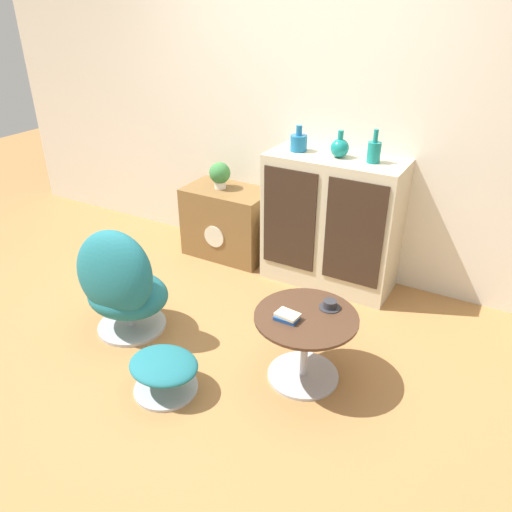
# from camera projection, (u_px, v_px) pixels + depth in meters

# --- Properties ---
(ground_plane) EXTENTS (12.00, 12.00, 0.00)m
(ground_plane) POSITION_uv_depth(u_px,v_px,m) (197.00, 354.00, 3.30)
(ground_plane) COLOR #A87542
(wall_back) EXTENTS (6.40, 0.06, 2.60)m
(wall_back) POSITION_uv_depth(u_px,v_px,m) (305.00, 110.00, 3.91)
(wall_back) COLOR silver
(wall_back) RESTS_ON ground_plane
(sideboard) EXTENTS (1.04, 0.46, 1.05)m
(sideboard) POSITION_uv_depth(u_px,v_px,m) (331.00, 222.00, 3.90)
(sideboard) COLOR beige
(sideboard) RESTS_ON ground_plane
(tv_console) EXTENTS (0.74, 0.45, 0.62)m
(tv_console) POSITION_uv_depth(u_px,v_px,m) (228.00, 222.00, 4.43)
(tv_console) COLOR brown
(tv_console) RESTS_ON ground_plane
(egg_chair) EXTENTS (0.64, 0.59, 0.81)m
(egg_chair) POSITION_uv_depth(u_px,v_px,m) (121.00, 285.00, 3.35)
(egg_chair) COLOR #B7B7BC
(egg_chair) RESTS_ON ground_plane
(ottoman) EXTENTS (0.43, 0.39, 0.23)m
(ottoman) POSITION_uv_depth(u_px,v_px,m) (164.00, 369.00, 2.94)
(ottoman) COLOR #B7B7BC
(ottoman) RESTS_ON ground_plane
(coffee_table) EXTENTS (0.61, 0.61, 0.46)m
(coffee_table) POSITION_uv_depth(u_px,v_px,m) (305.00, 340.00, 2.98)
(coffee_table) COLOR #B7B7BC
(coffee_table) RESTS_ON ground_plane
(vase_leftmost) EXTENTS (0.13, 0.13, 0.19)m
(vase_leftmost) POSITION_uv_depth(u_px,v_px,m) (299.00, 142.00, 3.77)
(vase_leftmost) COLOR #196699
(vase_leftmost) RESTS_ON sideboard
(vase_inner_left) EXTENTS (0.14, 0.14, 0.20)m
(vase_inner_left) POSITION_uv_depth(u_px,v_px,m) (340.00, 148.00, 3.62)
(vase_inner_left) COLOR #147A75
(vase_inner_left) RESTS_ON sideboard
(vase_inner_right) EXTENTS (0.10, 0.10, 0.24)m
(vase_inner_right) POSITION_uv_depth(u_px,v_px,m) (374.00, 151.00, 3.50)
(vase_inner_right) COLOR #147A75
(vase_inner_right) RESTS_ON sideboard
(potted_plant) EXTENTS (0.18, 0.18, 0.23)m
(potted_plant) POSITION_uv_depth(u_px,v_px,m) (220.00, 174.00, 4.26)
(potted_plant) COLOR silver
(potted_plant) RESTS_ON tv_console
(teacup) EXTENTS (0.13, 0.13, 0.05)m
(teacup) POSITION_uv_depth(u_px,v_px,m) (330.00, 305.00, 2.97)
(teacup) COLOR #2D2D33
(teacup) RESTS_ON coffee_table
(book_stack) EXTENTS (0.14, 0.11, 0.04)m
(book_stack) POSITION_uv_depth(u_px,v_px,m) (287.00, 316.00, 2.86)
(book_stack) COLOR #1E478C
(book_stack) RESTS_ON coffee_table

